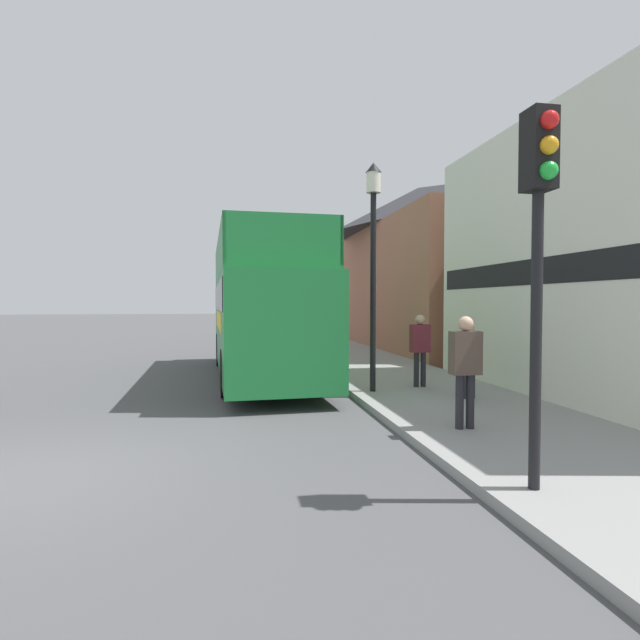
{
  "coord_description": "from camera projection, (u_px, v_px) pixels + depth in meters",
  "views": [
    {
      "loc": [
        2.45,
        -6.51,
        2.14
      ],
      "look_at": [
        4.75,
        6.37,
        1.69
      ],
      "focal_mm": 28.0,
      "sensor_mm": 36.0,
      "label": 1
    }
  ],
  "objects": [
    {
      "name": "lamp_post_nearest",
      "position": [
        373.0,
        236.0,
        11.17
      ],
      "size": [
        0.35,
        0.35,
        5.13
      ],
      "color": "black",
      "rests_on": "sidewalk"
    },
    {
      "name": "tour_bus",
      "position": [
        261.0,
        314.0,
        14.31
      ],
      "size": [
        2.83,
        9.79,
        3.92
      ],
      "rotation": [
        0.0,
        0.0,
        0.04
      ],
      "color": "#1E7A38",
      "rests_on": "ground_plane"
    },
    {
      "name": "pedestrian_third",
      "position": [
        420.0,
        344.0,
        11.85
      ],
      "size": [
        0.45,
        0.25,
        1.71
      ],
      "color": "#232328",
      "rests_on": "sidewalk"
    },
    {
      "name": "sidewalk",
      "position": [
        322.0,
        344.0,
        24.97
      ],
      "size": [
        3.65,
        108.0,
        0.14
      ],
      "color": "gray",
      "rests_on": "ground_plane"
    },
    {
      "name": "pedestrian_nearest",
      "position": [
        465.0,
        361.0,
        7.89
      ],
      "size": [
        0.47,
        0.26,
        1.79
      ],
      "color": "#232328",
      "rests_on": "sidewalk"
    },
    {
      "name": "parked_car_ahead_of_bus",
      "position": [
        268.0,
        337.0,
        21.55
      ],
      "size": [
        1.89,
        4.38,
        1.41
      ],
      "rotation": [
        0.0,
        0.0,
        0.04
      ],
      "color": "maroon",
      "rests_on": "ground_plane"
    },
    {
      "name": "lamp_post_second",
      "position": [
        321.0,
        263.0,
        18.21
      ],
      "size": [
        0.35,
        0.35,
        5.05
      ],
      "color": "black",
      "rests_on": "sidewalk"
    },
    {
      "name": "lamp_post_third",
      "position": [
        293.0,
        282.0,
        25.22
      ],
      "size": [
        0.35,
        0.35,
        4.42
      ],
      "color": "black",
      "rests_on": "sidewalk"
    },
    {
      "name": "ground_plane",
      "position": [
        185.0,
        343.0,
        26.7
      ],
      "size": [
        144.0,
        144.0,
        0.0
      ],
      "primitive_type": "plane",
      "color": "#4C4C4F"
    },
    {
      "name": "pedestrian_second",
      "position": [
        469.0,
        353.0,
        10.41
      ],
      "size": [
        0.41,
        0.23,
        1.58
      ],
      "color": "#232328",
      "rests_on": "sidewalk"
    },
    {
      "name": "traffic_signal",
      "position": [
        539.0,
        213.0,
        5.24
      ],
      "size": [
        0.28,
        0.42,
        4.03
      ],
      "color": "black",
      "rests_on": "sidewalk"
    },
    {
      "name": "brick_terrace_rear",
      "position": [
        418.0,
        267.0,
        25.17
      ],
      "size": [
        6.0,
        17.5,
        7.93
      ],
      "color": "#9E664C",
      "rests_on": "ground_plane"
    }
  ]
}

